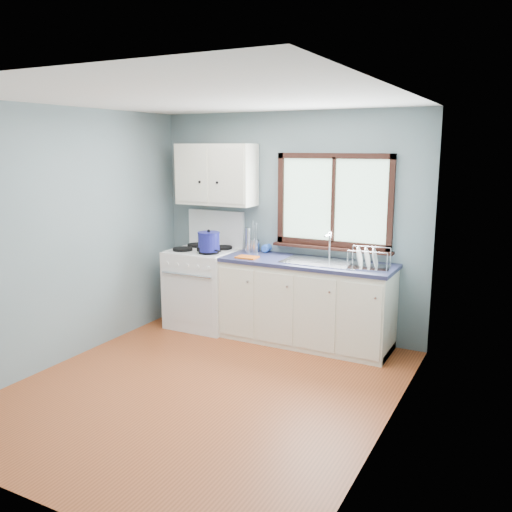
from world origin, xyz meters
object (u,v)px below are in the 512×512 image
at_px(base_cabinets, 306,307).
at_px(sink, 323,268).
at_px(gas_range, 204,286).
at_px(dish_rack, 368,263).
at_px(skillet, 207,249).
at_px(thermos, 248,240).
at_px(utensil_crock, 255,245).
at_px(stockpot, 209,241).

distance_m(base_cabinets, sink, 0.48).
distance_m(gas_range, dish_rack, 2.04).
xyz_separation_m(gas_range, skillet, (0.16, -0.16, 0.49)).
xyz_separation_m(gas_range, thermos, (0.52, 0.14, 0.57)).
relative_size(sink, utensil_crock, 2.27).
distance_m(sink, dish_rack, 0.51).
xyz_separation_m(gas_range, dish_rack, (1.98, -0.02, 0.48)).
bearing_deg(sink, thermos, 172.71).
bearing_deg(dish_rack, stockpot, 177.52).
xyz_separation_m(thermos, dish_rack, (1.46, -0.16, -0.09)).
distance_m(sink, thermos, 0.99).
xyz_separation_m(skillet, utensil_crock, (0.41, 0.36, 0.01)).
relative_size(skillet, stockpot, 1.38).
bearing_deg(gas_range, stockpot, -41.72).
bearing_deg(utensil_crock, sink, -11.40).
distance_m(base_cabinets, dish_rack, 0.88).
distance_m(skillet, dish_rack, 1.82).
height_order(skillet, stockpot, stockpot).
height_order(gas_range, sink, gas_range).
xyz_separation_m(stockpot, utensil_crock, (0.39, 0.37, -0.07)).
bearing_deg(base_cabinets, dish_rack, -3.27).
height_order(gas_range, thermos, gas_range).
xyz_separation_m(skillet, dish_rack, (1.82, 0.14, -0.01)).
bearing_deg(stockpot, gas_range, 138.28).
bearing_deg(gas_range, dish_rack, -0.58).
relative_size(stockpot, thermos, 0.97).
relative_size(gas_range, thermos, 4.80).
relative_size(gas_range, sink, 1.62).
xyz_separation_m(stockpot, dish_rack, (1.79, 0.15, -0.09)).
height_order(sink, dish_rack, sink).
relative_size(utensil_crock, thermos, 1.31).
bearing_deg(sink, dish_rack, -4.40).
distance_m(gas_range, base_cabinets, 1.31).
height_order(stockpot, utensil_crock, utensil_crock).
xyz_separation_m(stockpot, thermos, (0.33, 0.31, -0.01)).
bearing_deg(dish_rack, utensil_crock, 163.79).
bearing_deg(dish_rack, thermos, 166.43).
bearing_deg(stockpot, thermos, 43.16).
bearing_deg(utensil_crock, thermos, -132.66).
xyz_separation_m(gas_range, base_cabinets, (1.31, 0.02, -0.08)).
distance_m(sink, utensil_crock, 0.94).
relative_size(thermos, dish_rack, 0.64).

